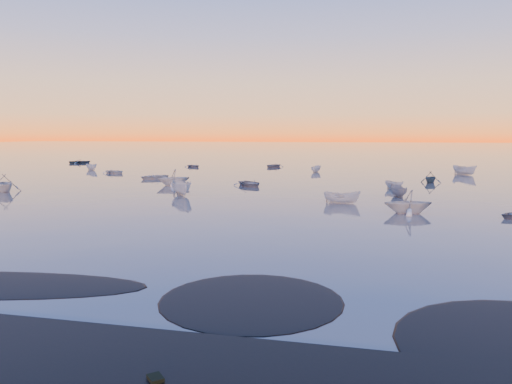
% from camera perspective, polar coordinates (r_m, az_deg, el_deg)
% --- Properties ---
extents(ground, '(600.00, 600.00, 0.00)m').
position_cam_1_polar(ground, '(118.25, 8.75, 3.41)').
color(ground, '#645A53').
rests_on(ground, ground).
extents(mud_lobes, '(140.00, 6.00, 0.07)m').
position_cam_1_polar(mud_lobes, '(20.19, -15.39, -12.28)').
color(mud_lobes, black).
rests_on(mud_lobes, ground).
extents(moored_fleet, '(124.00, 58.00, 1.20)m').
position_cam_1_polar(moored_fleet, '(71.61, 5.74, 1.41)').
color(moored_fleet, silver).
rests_on(moored_fleet, ground).
extents(boat_near_left, '(4.66, 4.26, 1.12)m').
position_cam_1_polar(boat_near_left, '(62.55, -0.70, 0.69)').
color(boat_near_left, gray).
rests_on(boat_near_left, ground).
extents(boat_near_center, '(1.52, 3.48, 1.20)m').
position_cam_1_polar(boat_near_center, '(47.66, 9.78, -1.28)').
color(boat_near_center, silver).
rests_on(boat_near_center, ground).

